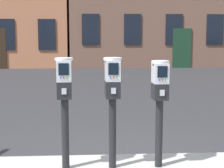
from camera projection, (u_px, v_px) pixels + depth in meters
The scene contains 3 objects.
parking_meter_near_kerb at pixel (64, 93), 4.20m from camera, with size 0.22×0.26×1.35m.
parking_meter_twin_adjacent at pixel (112, 93), 4.23m from camera, with size 0.22×0.26×1.35m.
parking_meter_end_of_row at pixel (160, 94), 4.27m from camera, with size 0.22×0.26×1.31m.
Camera 1 is at (-0.32, -4.43, 1.76)m, focal length 56.66 mm.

